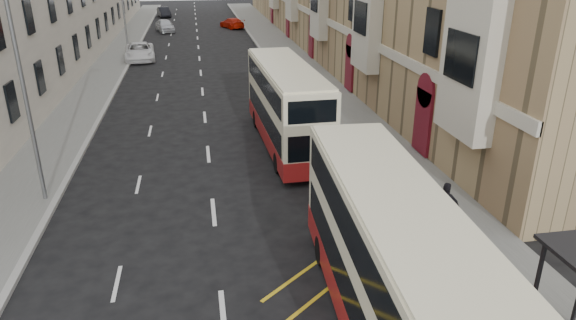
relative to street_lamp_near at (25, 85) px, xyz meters
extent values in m
cube|color=#61615D|center=(14.35, 18.00, -4.56)|extent=(4.00, 120.00, 0.15)
cube|color=#61615D|center=(-1.15, 18.00, -4.56)|extent=(3.00, 120.00, 0.15)
cube|color=#969691|center=(12.35, 18.00, -4.56)|extent=(0.25, 120.00, 0.15)
cube|color=#969691|center=(0.35, 18.00, -4.56)|extent=(0.25, 120.00, 0.15)
cube|color=beige|center=(16.32, 33.50, -0.64)|extent=(0.18, 79.00, 0.50)
cube|color=maroon|center=(16.30, 2.00, -2.94)|extent=(0.20, 1.60, 3.00)
cube|color=maroon|center=(16.30, 14.00, -2.94)|extent=(0.20, 1.60, 3.00)
cube|color=maroon|center=(16.30, 26.00, -2.94)|extent=(0.20, 1.60, 3.00)
cube|color=maroon|center=(16.30, 38.00, -2.94)|extent=(0.20, 1.60, 3.00)
cube|color=maroon|center=(16.30, 50.00, -2.94)|extent=(0.20, 1.60, 3.00)
cube|color=black|center=(13.91, -10.10, -3.19)|extent=(0.08, 0.08, 2.60)
cylinder|color=#B3311C|center=(12.60, -9.50, -3.99)|extent=(0.06, 0.06, 1.00)
cylinder|color=#B3311C|center=(12.60, -6.25, -3.99)|extent=(0.06, 0.06, 1.00)
cylinder|color=#B3311C|center=(12.60, -3.00, -3.99)|extent=(0.06, 0.06, 1.00)
cube|color=#B3311C|center=(12.60, -6.25, -3.51)|extent=(0.05, 6.50, 0.06)
cube|color=#B3311C|center=(12.60, -6.25, -3.94)|extent=(0.05, 6.50, 0.06)
cylinder|color=slate|center=(-0.05, 0.00, -0.49)|extent=(0.16, 0.16, 8.00)
cylinder|color=slate|center=(-0.05, 30.00, -0.49)|extent=(0.16, 0.16, 8.00)
cube|color=beige|center=(10.38, -9.28, -2.52)|extent=(2.82, 10.14, 3.60)
cube|color=maroon|center=(10.38, -9.28, -3.91)|extent=(2.85, 10.17, 0.82)
cube|color=black|center=(10.38, -9.28, -2.95)|extent=(2.81, 9.34, 1.00)
cube|color=black|center=(10.38, -9.28, -1.40)|extent=(2.81, 9.34, 0.91)
cube|color=beige|center=(10.38, -9.28, -0.68)|extent=(2.70, 9.73, 0.11)
cube|color=black|center=(10.65, -4.29, -2.90)|extent=(1.94, 0.18, 1.19)
cube|color=black|center=(10.65, -4.29, -1.03)|extent=(1.60, 0.16, 0.41)
cylinder|color=black|center=(9.53, -6.02, -4.18)|extent=(0.30, 0.92, 0.91)
cylinder|color=black|center=(11.58, -6.13, -4.18)|extent=(0.30, 0.92, 0.91)
cube|color=beige|center=(10.26, 4.47, -2.49)|extent=(2.59, 10.19, 3.64)
cube|color=maroon|center=(10.26, 4.47, -3.90)|extent=(2.62, 10.22, 0.83)
cube|color=black|center=(10.26, 4.47, -2.93)|extent=(2.60, 9.39, 1.01)
cube|color=black|center=(10.26, 4.47, -1.37)|extent=(2.60, 9.39, 0.92)
cube|color=beige|center=(10.26, 4.47, -0.64)|extent=(2.49, 9.79, 0.11)
cube|color=black|center=(10.12, 9.51, -2.89)|extent=(1.96, 0.13, 1.20)
cube|color=black|center=(10.12, 9.51, -1.00)|extent=(1.61, 0.12, 0.41)
cube|color=black|center=(10.41, -0.58, -2.89)|extent=(1.96, 0.13, 1.11)
cylinder|color=black|center=(9.13, 7.68, -4.18)|extent=(0.28, 0.93, 0.92)
cylinder|color=black|center=(11.21, 7.74, -4.18)|extent=(0.28, 0.93, 0.92)
cylinder|color=black|center=(9.31, 1.20, -4.18)|extent=(0.28, 0.93, 0.92)
cylinder|color=black|center=(11.39, 1.25, -4.18)|extent=(0.28, 0.93, 0.92)
imported|color=black|center=(14.05, -5.04, -3.59)|extent=(1.08, 1.01, 1.79)
imported|color=silver|center=(1.15, 28.19, -3.88)|extent=(2.97, 5.64, 1.51)
imported|color=#B5B8BD|center=(2.61, 45.28, -3.89)|extent=(2.71, 4.68, 1.50)
imported|color=black|center=(1.82, 60.51, -3.93)|extent=(2.31, 4.49, 1.41)
imported|color=#AD1404|center=(10.77, 47.05, -4.00)|extent=(3.24, 4.76, 1.28)
camera|label=1|loc=(6.11, -19.29, 4.45)|focal=32.00mm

